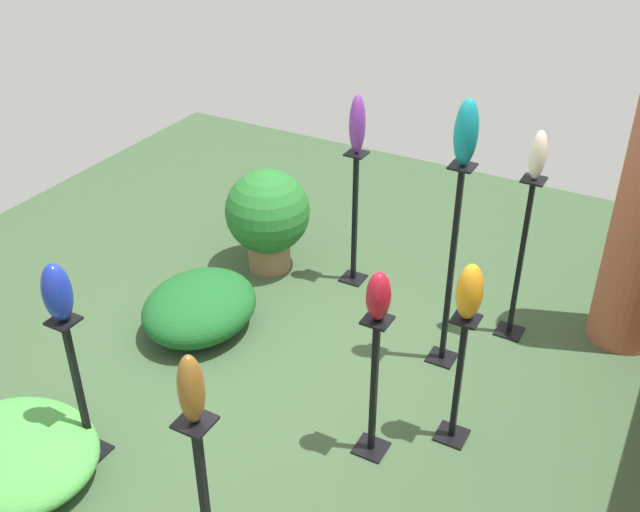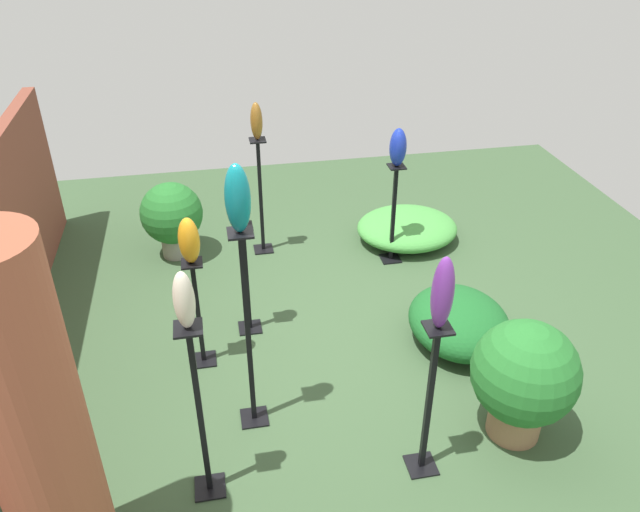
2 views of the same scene
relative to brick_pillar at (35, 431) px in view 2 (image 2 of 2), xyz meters
name	(u,v)px [view 2 (image 2 of 2)]	position (x,y,z in m)	size (l,w,h in m)	color
ground_plane	(333,346)	(1.64, -1.87, -1.09)	(8.00, 8.00, 0.00)	#385133
brick_pillar	(35,431)	(0.00, 0.00, 0.00)	(0.52, 0.52, 2.18)	#9E5138
pedestal_bronze	(261,202)	(3.36, -1.47, -0.52)	(0.20, 0.20, 1.25)	black
pedestal_amber	(199,318)	(1.66, -0.78, -0.65)	(0.20, 0.20, 0.96)	black
pedestal_cobalt	(393,219)	(2.91, -2.76, -0.61)	(0.20, 0.20, 1.06)	black
pedestal_ivory	(201,421)	(0.38, -0.78, -0.48)	(0.20, 0.20, 1.33)	black
pedestal_violet	(428,408)	(0.28, -2.20, -0.54)	(0.20, 0.20, 1.20)	black
pedestal_teal	(249,341)	(0.94, -1.12, -0.35)	(0.20, 0.20, 1.59)	black
pedestal_ruby	(247,284)	(2.02, -1.20, -0.62)	(0.20, 0.20, 1.04)	black
art_vase_bronze	(256,121)	(3.36, -1.47, 0.34)	(0.13, 0.12, 0.37)	brown
art_vase_amber	(189,241)	(1.66, -0.78, 0.06)	(0.17, 0.16, 0.37)	orange
art_vase_cobalt	(398,147)	(2.91, -2.76, 0.15)	(0.17, 0.16, 0.38)	#192D9E
art_vase_ivory	(184,300)	(0.38, -0.78, 0.42)	(0.12, 0.12, 0.36)	beige
art_vase_violet	(442,293)	(0.28, -2.20, 0.35)	(0.14, 0.13, 0.48)	#6B2D8C
art_vase_teal	(238,199)	(0.94, -1.12, 0.72)	(0.15, 0.16, 0.45)	#0F727A
art_vase_ruby	(241,208)	(2.02, -1.20, 0.11)	(0.15, 0.14, 0.32)	maroon
potted_plant_front_left	(524,376)	(0.46, -2.94, -0.56)	(0.74, 0.74, 0.93)	#936B4C
potted_plant_walkway_edge	(172,215)	(3.44, -0.56, -0.62)	(0.64, 0.64, 0.81)	gray
foliage_bed_east	(459,322)	(1.50, -2.93, -0.88)	(0.98, 0.83, 0.42)	#195923
foliage_bed_west	(407,228)	(3.27, -3.04, -0.94)	(0.97, 1.10, 0.31)	#479942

